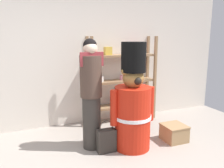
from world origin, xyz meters
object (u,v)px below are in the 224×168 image
at_px(display_crate, 174,133).
at_px(shopping_bag, 106,140).
at_px(teddy_bear_guard, 133,106).
at_px(merchandise_shelf, 122,79).
at_px(person_shopper, 91,93).

bearing_deg(display_crate, shopping_bag, 177.40).
relative_size(shopping_bag, display_crate, 1.31).
bearing_deg(shopping_bag, teddy_bear_guard, -2.41).
distance_m(teddy_bear_guard, shopping_bag, 0.64).
height_order(teddy_bear_guard, display_crate, teddy_bear_guard).
xyz_separation_m(teddy_bear_guard, display_crate, (0.75, -0.04, -0.53)).
bearing_deg(merchandise_shelf, teddy_bear_guard, -106.74).
relative_size(merchandise_shelf, shopping_bag, 3.46).
height_order(teddy_bear_guard, shopping_bag, teddy_bear_guard).
xyz_separation_m(person_shopper, display_crate, (1.32, -0.28, -0.73)).
distance_m(merchandise_shelf, display_crate, 1.47).
bearing_deg(merchandise_shelf, shopping_bag, -123.48).
bearing_deg(teddy_bear_guard, display_crate, -2.70).
xyz_separation_m(shopping_bag, display_crate, (1.17, -0.05, -0.05)).
distance_m(merchandise_shelf, shopping_bag, 1.55).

